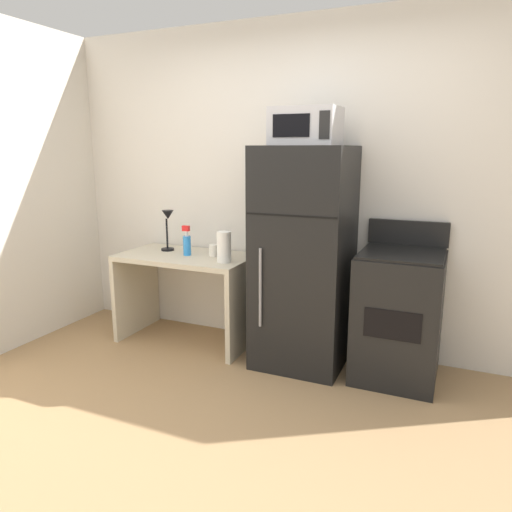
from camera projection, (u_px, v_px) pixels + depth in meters
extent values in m
plane|color=#9E7A51|center=(209.00, 453.00, 2.58)|extent=(12.00, 12.00, 0.00)
cube|color=silver|center=(309.00, 189.00, 3.81)|extent=(5.00, 0.10, 2.60)
cube|color=beige|center=(186.00, 257.00, 3.96)|extent=(1.11, 0.62, 0.04)
cube|color=beige|center=(136.00, 293.00, 4.25)|extent=(0.04, 0.62, 0.71)
cube|color=beige|center=(244.00, 308.00, 3.84)|extent=(0.04, 0.62, 0.71)
cylinder|color=black|center=(168.00, 249.00, 4.13)|extent=(0.11, 0.11, 0.02)
cylinder|color=black|center=(167.00, 234.00, 4.10)|extent=(0.02, 0.02, 0.26)
cone|color=black|center=(168.00, 215.00, 4.03)|extent=(0.10, 0.10, 0.08)
cylinder|color=#2D8CEA|center=(187.00, 246.00, 3.92)|extent=(0.06, 0.06, 0.16)
cylinder|color=white|center=(187.00, 234.00, 3.90)|extent=(0.02, 0.02, 0.04)
cube|color=red|center=(186.00, 228.00, 3.88)|extent=(0.06, 0.03, 0.04)
cylinder|color=white|center=(214.00, 250.00, 3.90)|extent=(0.08, 0.08, 0.09)
cylinder|color=white|center=(224.00, 247.00, 3.68)|extent=(0.11, 0.11, 0.24)
cube|color=black|center=(304.00, 258.00, 3.53)|extent=(0.66, 0.64, 1.63)
cube|color=black|center=(290.00, 216.00, 3.16)|extent=(0.64, 0.00, 0.01)
cylinder|color=gray|center=(260.00, 288.00, 3.35)|extent=(0.02, 0.02, 0.57)
cube|color=#B7B7BC|center=(306.00, 126.00, 3.31)|extent=(0.46, 0.34, 0.26)
cube|color=black|center=(291.00, 126.00, 3.17)|extent=(0.26, 0.01, 0.15)
cube|color=black|center=(324.00, 125.00, 3.08)|extent=(0.07, 0.01, 0.18)
cube|color=black|center=(398.00, 317.00, 3.36)|extent=(0.57, 0.60, 0.90)
cube|color=black|center=(402.00, 254.00, 3.26)|extent=(0.55, 0.58, 0.02)
cube|color=black|center=(408.00, 233.00, 3.49)|extent=(0.57, 0.04, 0.18)
cube|color=black|center=(392.00, 325.00, 3.08)|extent=(0.37, 0.01, 0.20)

